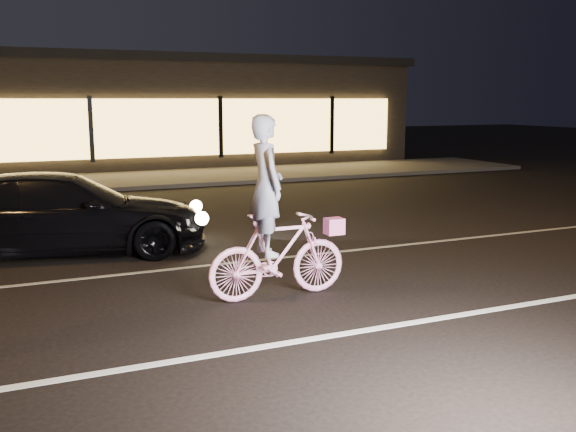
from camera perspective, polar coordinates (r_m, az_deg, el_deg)
name	(u,v)px	position (r m, az deg, el deg)	size (l,w,h in m)	color
ground	(234,304)	(8.33, -4.78, -7.81)	(90.00, 90.00, 0.00)	black
lane_stripe_near	(279,344)	(7.01, -0.78, -11.32)	(60.00, 0.12, 0.01)	silver
lane_stripe_far	(193,267)	(10.17, -8.40, -4.50)	(60.00, 0.10, 0.01)	gray
sidewalk	(101,181)	(20.82, -16.32, 2.96)	(30.00, 4.00, 0.12)	#383533
storefront	(78,111)	(26.60, -18.20, 8.90)	(25.40, 8.42, 4.20)	black
cyclist	(275,234)	(8.35, -1.17, -1.65)	(1.91, 0.66, 2.41)	#FF3997
sedan	(64,214)	(11.45, -19.29, 0.19)	(5.01, 2.78, 1.37)	black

